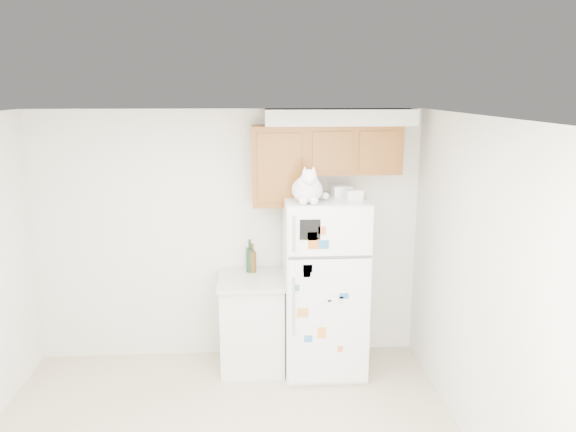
{
  "coord_description": "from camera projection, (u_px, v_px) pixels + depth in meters",
  "views": [
    {
      "loc": [
        0.25,
        -3.43,
        2.69
      ],
      "look_at": [
        0.57,
        1.55,
        1.55
      ],
      "focal_mm": 35.0,
      "sensor_mm": 36.0,
      "label": 1
    }
  ],
  "objects": [
    {
      "name": "bottle_amber",
      "position": [
        253.0,
        258.0,
        5.49
      ],
      "size": [
        0.07,
        0.07,
        0.29
      ],
      "primitive_type": null,
      "color": "#593814",
      "rests_on": "base_counter"
    },
    {
      "name": "storage_box_front",
      "position": [
        354.0,
        195.0,
        5.09
      ],
      "size": [
        0.16,
        0.13,
        0.09
      ],
      "primitive_type": "cube",
      "rotation": [
        0.0,
        0.0,
        0.15
      ],
      "color": "white",
      "rests_on": "refrigerator"
    },
    {
      "name": "refrigerator",
      "position": [
        324.0,
        286.0,
        5.35
      ],
      "size": [
        0.76,
        0.78,
        1.7
      ],
      "color": "white",
      "rests_on": "ground_plane"
    },
    {
      "name": "base_counter",
      "position": [
        252.0,
        322.0,
        5.46
      ],
      "size": [
        0.64,
        0.64,
        0.92
      ],
      "color": "white",
      "rests_on": "ground_plane"
    },
    {
      "name": "storage_box_back",
      "position": [
        342.0,
        191.0,
        5.23
      ],
      "size": [
        0.19,
        0.15,
        0.1
      ],
      "primitive_type": "cube",
      "rotation": [
        0.0,
        0.0,
        0.12
      ],
      "color": "white",
      "rests_on": "refrigerator"
    },
    {
      "name": "bottle_green",
      "position": [
        250.0,
        256.0,
        5.5
      ],
      "size": [
        0.08,
        0.08,
        0.33
      ],
      "primitive_type": null,
      "color": "#19381E",
      "rests_on": "base_counter"
    },
    {
      "name": "room_shell",
      "position": [
        234.0,
        242.0,
        3.79
      ],
      "size": [
        3.84,
        4.04,
        2.52
      ],
      "color": "silver",
      "rests_on": "ground_plane"
    },
    {
      "name": "cat",
      "position": [
        308.0,
        188.0,
        4.93
      ],
      "size": [
        0.34,
        0.49,
        0.35
      ],
      "color": "white",
      "rests_on": "refrigerator"
    }
  ]
}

